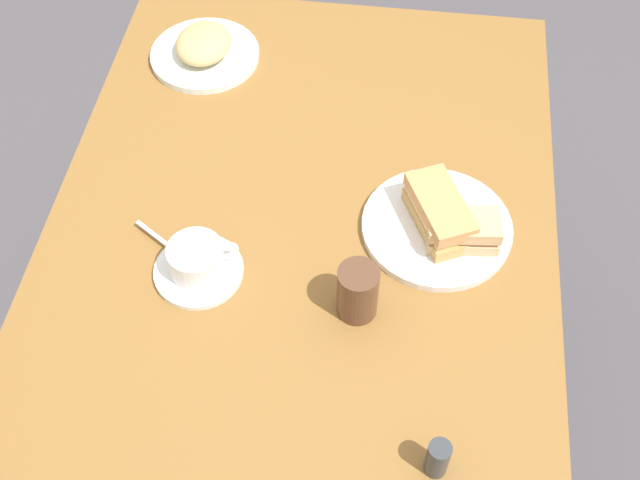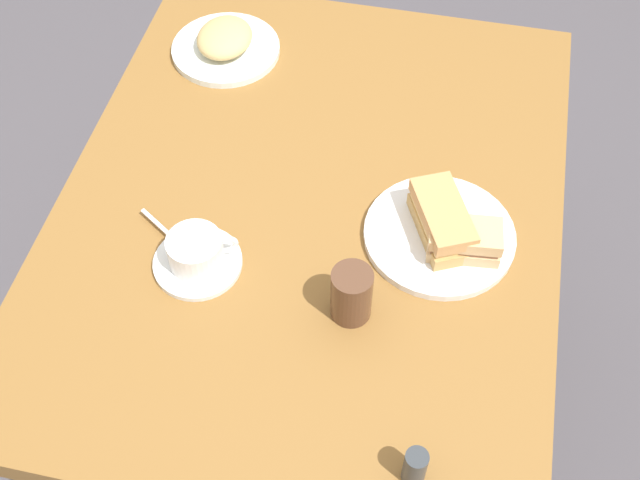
% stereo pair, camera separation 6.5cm
% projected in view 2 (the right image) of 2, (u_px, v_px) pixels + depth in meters
% --- Properties ---
extents(ground_plane, '(6.00, 6.00, 0.00)m').
position_uv_depth(ground_plane, '(313.00, 398.00, 2.00)').
color(ground_plane, '#4A474D').
extents(dining_table, '(1.10, 0.85, 0.76)m').
position_uv_depth(dining_table, '(311.00, 239.00, 1.48)').
color(dining_table, brown).
rests_on(dining_table, ground_plane).
extents(sandwich_plate, '(0.25, 0.25, 0.01)m').
position_uv_depth(sandwich_plate, '(439.00, 235.00, 1.34)').
color(sandwich_plate, white).
rests_on(sandwich_plate, dining_table).
extents(sandwich_front, '(0.16, 0.13, 0.06)m').
position_uv_depth(sandwich_front, '(442.00, 220.00, 1.31)').
color(sandwich_front, tan).
rests_on(sandwich_front, sandwich_plate).
extents(sandwich_back, '(0.08, 0.12, 0.05)m').
position_uv_depth(sandwich_back, '(464.00, 240.00, 1.29)').
color(sandwich_back, tan).
rests_on(sandwich_back, sandwich_plate).
extents(coffee_saucer, '(0.14, 0.14, 0.01)m').
position_uv_depth(coffee_saucer, '(198.00, 263.00, 1.31)').
color(coffee_saucer, white).
rests_on(coffee_saucer, dining_table).
extents(coffee_cup, '(0.09, 0.11, 0.05)m').
position_uv_depth(coffee_cup, '(196.00, 250.00, 1.28)').
color(coffee_cup, white).
rests_on(coffee_cup, coffee_saucer).
extents(spoon, '(0.06, 0.09, 0.01)m').
position_uv_depth(spoon, '(167.00, 232.00, 1.34)').
color(spoon, silver).
rests_on(spoon, coffee_saucer).
extents(side_plate, '(0.22, 0.22, 0.01)m').
position_uv_depth(side_plate, '(226.00, 49.00, 1.62)').
color(side_plate, white).
rests_on(side_plate, dining_table).
extents(side_food_pile, '(0.13, 0.11, 0.04)m').
position_uv_depth(side_food_pile, '(225.00, 38.00, 1.60)').
color(side_food_pile, tan).
rests_on(side_food_pile, side_plate).
extents(salt_shaker, '(0.03, 0.03, 0.07)m').
position_uv_depth(salt_shaker, '(415.00, 467.00, 1.08)').
color(salt_shaker, '#33383D').
rests_on(salt_shaker, dining_table).
extents(drinking_glass, '(0.06, 0.06, 0.10)m').
position_uv_depth(drinking_glass, '(351.00, 294.00, 1.22)').
color(drinking_glass, '#533423').
rests_on(drinking_glass, dining_table).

